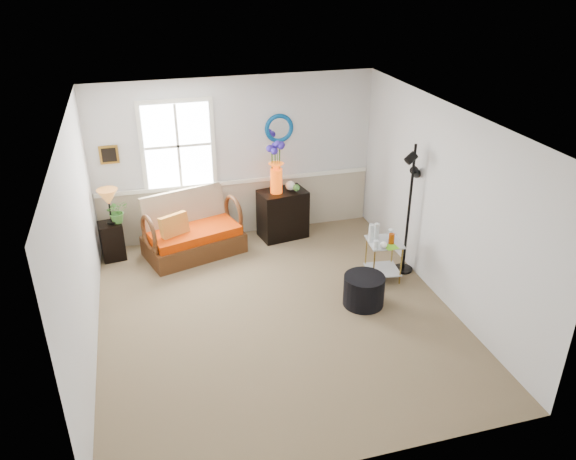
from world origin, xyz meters
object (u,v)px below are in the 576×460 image
object	(u,v)px
cabinet	(283,214)
floor_lamp	(409,210)
lamp_stand	(112,241)
side_table	(383,260)
ottoman	(364,290)
loveseat	(193,226)

from	to	relation	value
cabinet	floor_lamp	xyz separation A→B (m)	(1.43, -1.57, 0.57)
lamp_stand	floor_lamp	bearing A→B (deg)	-20.44
lamp_stand	side_table	size ratio (longest dim) A/B	1.00
lamp_stand	ottoman	world-z (taller)	lamp_stand
lamp_stand	ottoman	distance (m)	3.92
loveseat	lamp_stand	xyz separation A→B (m)	(-1.22, 0.19, -0.18)
loveseat	cabinet	bearing A→B (deg)	-8.72
cabinet	ottoman	xyz separation A→B (m)	(0.51, -2.25, -0.19)
side_table	floor_lamp	size ratio (longest dim) A/B	0.30
ottoman	cabinet	bearing A→B (deg)	102.84
cabinet	floor_lamp	bearing A→B (deg)	-56.72
lamp_stand	side_table	world-z (taller)	side_table
cabinet	ottoman	world-z (taller)	cabinet
side_table	floor_lamp	world-z (taller)	floor_lamp
loveseat	cabinet	size ratio (longest dim) A/B	1.81
cabinet	floor_lamp	distance (m)	2.20
loveseat	floor_lamp	size ratio (longest dim) A/B	0.75
loveseat	side_table	distance (m)	2.94
side_table	ottoman	world-z (taller)	side_table
cabinet	side_table	size ratio (longest dim) A/B	1.35
cabinet	ottoman	bearing A→B (deg)	-86.25
lamp_stand	loveseat	bearing A→B (deg)	-8.68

